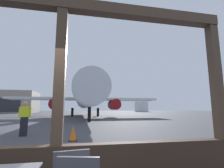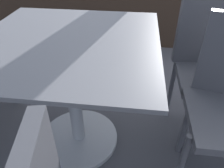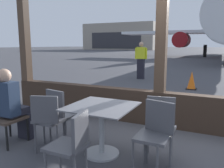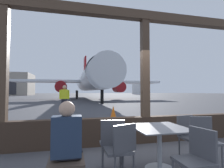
% 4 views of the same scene
% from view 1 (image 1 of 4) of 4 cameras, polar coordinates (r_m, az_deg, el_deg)
% --- Properties ---
extents(ground_plane, '(220.00, 220.00, 0.00)m').
position_cam_1_polar(ground_plane, '(43.27, -11.67, -10.35)').
color(ground_plane, '#424247').
extents(window_frame, '(7.22, 0.24, 3.60)m').
position_cam_1_polar(window_frame, '(3.27, -18.25, -9.76)').
color(window_frame, '#38281E').
rests_on(window_frame, ground).
extents(airplane, '(26.25, 31.96, 10.40)m').
position_cam_1_polar(airplane, '(30.43, -9.05, -4.61)').
color(airplane, silver).
rests_on(airplane, ground).
extents(ground_crew_worker, '(0.56, 0.22, 1.74)m').
position_cam_1_polar(ground_crew_worker, '(9.64, -28.14, -10.35)').
color(ground_crew_worker, black).
rests_on(ground_crew_worker, ground).
extents(traffic_cone, '(0.36, 0.36, 0.65)m').
position_cam_1_polar(traffic_cone, '(7.60, -13.40, -16.33)').
color(traffic_cone, orange).
rests_on(traffic_cone, ground).
extents(distant_hangar, '(23.02, 13.05, 8.08)m').
position_cam_1_polar(distant_hangar, '(75.09, -33.50, -5.25)').
color(distant_hangar, '#9E9384').
rests_on(distant_hangar, ground).
extents(fuel_storage_tank, '(7.69, 7.69, 5.54)m').
position_cam_1_polar(fuel_storage_tank, '(95.22, 10.20, -7.76)').
color(fuel_storage_tank, white).
rests_on(fuel_storage_tank, ground).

